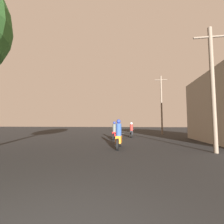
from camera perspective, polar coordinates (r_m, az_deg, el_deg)
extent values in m
cylinder|color=black|center=(9.45, 3.00, -11.12)|extent=(0.10, 0.62, 0.62)
cylinder|color=black|center=(8.15, 2.16, -12.20)|extent=(0.10, 0.62, 0.62)
cube|color=orange|center=(8.78, 2.61, -10.31)|extent=(0.30, 0.85, 0.41)
cylinder|color=black|center=(9.17, 2.86, -8.15)|extent=(0.60, 0.04, 0.04)
cylinder|color=navy|center=(8.65, 2.54, -6.71)|extent=(0.32, 0.32, 0.70)
sphere|color=navy|center=(8.65, 2.53, -3.59)|extent=(0.24, 0.24, 0.24)
cylinder|color=black|center=(14.14, 1.28, -8.95)|extent=(0.10, 0.59, 0.59)
cylinder|color=black|center=(12.83, 0.57, -9.41)|extent=(0.10, 0.59, 0.59)
cube|color=red|center=(13.47, 0.94, -8.36)|extent=(0.30, 0.78, 0.38)
cylinder|color=black|center=(13.88, 1.16, -7.05)|extent=(0.60, 0.04, 0.04)
cylinder|color=#4C514C|center=(13.37, 0.89, -6.11)|extent=(0.32, 0.32, 0.68)
sphere|color=navy|center=(13.36, 0.89, -4.13)|extent=(0.24, 0.24, 0.24)
cylinder|color=black|center=(16.61, 7.47, -8.28)|extent=(0.10, 0.56, 0.56)
cylinder|color=black|center=(15.26, 7.42, -8.63)|extent=(0.10, 0.56, 0.56)
cube|color=black|center=(15.92, 7.44, -7.72)|extent=(0.30, 0.92, 0.41)
cylinder|color=black|center=(16.35, 7.45, -6.57)|extent=(0.60, 0.04, 0.04)
cylinder|color=maroon|center=(15.81, 7.42, -5.87)|extent=(0.32, 0.32, 0.62)
sphere|color=silver|center=(15.81, 7.40, -4.31)|extent=(0.24, 0.24, 0.24)
cylinder|color=#6B5B4C|center=(9.00, 34.01, 7.50)|extent=(0.20, 0.20, 6.31)
cylinder|color=#6B5B4C|center=(9.87, 33.29, 22.79)|extent=(1.60, 0.10, 0.10)
cylinder|color=#6B5B4C|center=(20.67, 18.34, 2.59)|extent=(0.20, 0.20, 7.71)
cylinder|color=#6B5B4C|center=(21.33, 18.12, 11.57)|extent=(1.60, 0.10, 0.10)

